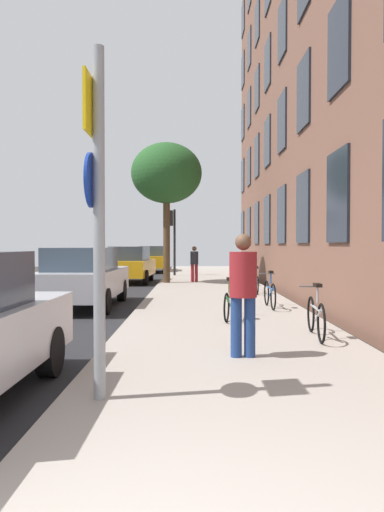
% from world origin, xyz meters
% --- Properties ---
extents(ground_plane, '(41.80, 41.80, 0.00)m').
position_xyz_m(ground_plane, '(-2.40, 15.00, 0.00)').
color(ground_plane, '#332D28').
extents(road_asphalt, '(7.00, 38.00, 0.01)m').
position_xyz_m(road_asphalt, '(-4.50, 15.00, 0.01)').
color(road_asphalt, '#232326').
rests_on(road_asphalt, ground).
extents(sidewalk, '(4.20, 38.00, 0.12)m').
position_xyz_m(sidewalk, '(1.10, 15.00, 0.06)').
color(sidewalk, '#9E9389').
rests_on(sidewalk, ground).
extents(building_facade, '(0.56, 27.00, 16.55)m').
position_xyz_m(building_facade, '(3.69, 14.50, 8.30)').
color(building_facade, brown).
rests_on(building_facade, ground).
extents(sign_post, '(0.16, 0.60, 3.60)m').
position_xyz_m(sign_post, '(-0.58, 3.16, 2.16)').
color(sign_post, gray).
rests_on(sign_post, sidewalk).
extents(traffic_light, '(0.43, 0.24, 3.42)m').
position_xyz_m(traffic_light, '(-0.62, 23.26, 2.47)').
color(traffic_light, black).
rests_on(traffic_light, sidewalk).
extents(tree_near, '(2.96, 2.96, 5.84)m').
position_xyz_m(tree_near, '(-0.67, 18.42, 4.67)').
color(tree_near, '#4C3823').
rests_on(tree_near, sidewalk).
extents(bicycle_0, '(0.42, 1.69, 0.94)m').
position_xyz_m(bicycle_0, '(2.51, 6.42, 0.49)').
color(bicycle_0, black).
rests_on(bicycle_0, sidewalk).
extents(bicycle_1, '(0.51, 1.53, 0.90)m').
position_xyz_m(bicycle_1, '(1.21, 8.50, 0.47)').
color(bicycle_1, black).
rests_on(bicycle_1, sidewalk).
extents(bicycle_2, '(0.42, 1.62, 0.94)m').
position_xyz_m(bicycle_2, '(2.35, 10.31, 0.49)').
color(bicycle_2, black).
rests_on(bicycle_2, sidewalk).
extents(bicycle_3, '(0.42, 1.60, 0.89)m').
position_xyz_m(bicycle_3, '(2.49, 13.98, 0.47)').
color(bicycle_3, black).
rests_on(bicycle_3, sidewalk).
extents(bicycle_4, '(0.42, 1.70, 0.92)m').
position_xyz_m(bicycle_4, '(2.38, 16.94, 0.48)').
color(bicycle_4, black).
rests_on(bicycle_4, sidewalk).
extents(pedestrian_0, '(0.54, 0.54, 1.74)m').
position_xyz_m(pedestrian_0, '(1.12, 5.01, 1.11)').
color(pedestrian_0, navy).
rests_on(pedestrian_0, sidewalk).
extents(pedestrian_1, '(0.47, 0.47, 1.52)m').
position_xyz_m(pedestrian_1, '(0.50, 18.88, 0.99)').
color(pedestrian_1, maroon).
rests_on(pedestrian_1, sidewalk).
extents(car_1, '(1.88, 4.42, 1.62)m').
position_xyz_m(car_1, '(-2.55, 11.27, 0.84)').
color(car_1, '#B7B7BC').
rests_on(car_1, road_asphalt).
extents(car_2, '(1.95, 4.11, 1.62)m').
position_xyz_m(car_2, '(-2.35, 19.61, 0.84)').
color(car_2, orange).
rests_on(car_2, road_asphalt).
extents(car_3, '(1.97, 4.12, 1.62)m').
position_xyz_m(car_3, '(-2.03, 27.94, 0.84)').
color(car_3, orange).
rests_on(car_3, road_asphalt).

